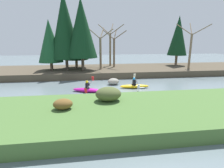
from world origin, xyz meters
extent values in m
plane|color=slate|center=(0.00, 0.00, 0.00)|extent=(90.00, 90.00, 0.00)
cube|color=#476B33|center=(0.00, -5.74, 0.36)|extent=(44.00, 5.85, 0.72)
cube|color=#4C4233|center=(0.00, 9.02, 0.38)|extent=(44.00, 8.27, 0.76)
cylinder|color=brown|center=(-6.44, 8.08, 1.25)|extent=(0.36, 0.36, 0.99)
cone|color=#194C28|center=(-6.44, 8.08, 4.29)|extent=(2.93, 2.93, 5.09)
cylinder|color=brown|center=(-4.56, 8.16, 1.44)|extent=(0.36, 0.36, 1.37)
cone|color=#0F3319|center=(-4.56, 8.16, 6.06)|extent=(3.75, 3.75, 7.87)
cylinder|color=brown|center=(-3.46, 9.63, 1.31)|extent=(0.36, 0.36, 1.11)
cone|color=#143D1E|center=(-3.46, 9.63, 4.19)|extent=(3.25, 3.25, 4.65)
cylinder|color=brown|center=(-2.55, 7.35, 1.54)|extent=(0.36, 0.36, 1.57)
cone|color=#0F3319|center=(-2.55, 7.35, 5.77)|extent=(3.65, 3.65, 6.89)
cylinder|color=brown|center=(11.19, 10.15, 1.52)|extent=(0.36, 0.36, 1.52)
cone|color=#0F3319|center=(11.19, 10.15, 5.07)|extent=(2.78, 2.78, 5.58)
cylinder|color=#7A664C|center=(-0.29, 7.92, 2.75)|extent=(0.28, 0.28, 3.99)
cylinder|color=#7A664C|center=(-0.98, 8.49, 5.22)|extent=(1.50, 1.28, 1.35)
cylinder|color=#7A664C|center=(0.43, 7.31, 5.14)|extent=(1.57, 1.34, 1.19)
cylinder|color=#7A664C|center=(-0.01, 8.71, 5.30)|extent=(0.70, 1.68, 1.49)
cylinder|color=#7A664C|center=(1.37, 11.19, 3.07)|extent=(0.28, 0.28, 4.63)
cylinder|color=#7A664C|center=(0.57, 11.87, 5.97)|extent=(1.72, 1.47, 1.55)
cylinder|color=#7A664C|center=(2.21, 10.49, 5.87)|extent=(1.80, 1.54, 1.37)
cylinder|color=#7A664C|center=(1.70, 12.11, 6.06)|extent=(0.79, 1.94, 1.72)
cylinder|color=brown|center=(1.71, 9.72, 2.73)|extent=(0.28, 0.28, 3.95)
cylinder|color=brown|center=(1.03, 10.29, 5.17)|extent=(1.48, 1.27, 1.33)
cylinder|color=brown|center=(2.43, 9.12, 5.09)|extent=(1.55, 1.33, 1.18)
cylinder|color=brown|center=(2.00, 10.50, 5.25)|extent=(0.70, 1.67, 1.48)
cylinder|color=#7A664C|center=(11.42, 7.08, 2.99)|extent=(0.28, 0.28, 4.47)
cylinder|color=#7A664C|center=(10.65, 7.73, 5.79)|extent=(1.66, 1.42, 1.50)
cylinder|color=#7A664C|center=(12.24, 6.39, 5.70)|extent=(1.75, 1.49, 1.33)
cylinder|color=#7A664C|center=(11.74, 7.96, 5.87)|extent=(0.77, 1.88, 1.67)
ellipsoid|color=brown|center=(-3.31, -5.51, 0.99)|extent=(1.02, 0.85, 0.56)
ellipsoid|color=#4C562D|center=(-0.75, -4.47, 1.14)|extent=(1.56, 1.30, 0.84)
ellipsoid|color=yellow|center=(2.31, 0.81, 0.17)|extent=(2.73, 0.77, 0.34)
cone|color=yellow|center=(3.55, 0.73, 0.19)|extent=(0.36, 0.22, 0.20)
cylinder|color=black|center=(2.26, 0.81, 0.31)|extent=(0.51, 0.51, 0.08)
cylinder|color=black|center=(2.26, 0.81, 0.56)|extent=(0.32, 0.32, 0.42)
sphere|color=#1E89D1|center=(2.26, 0.81, 0.89)|extent=(0.24, 0.24, 0.23)
cylinder|color=black|center=(2.37, 1.04, 0.65)|extent=(0.10, 0.23, 0.35)
cylinder|color=black|center=(2.34, 0.57, 0.65)|extent=(0.10, 0.23, 0.35)
cylinder|color=black|center=(2.49, 0.80, 0.69)|extent=(0.16, 1.91, 0.65)
cube|color=white|center=(2.55, 1.75, 1.00)|extent=(0.21, 0.17, 0.41)
cube|color=white|center=(2.43, -0.15, 0.38)|extent=(0.21, 0.17, 0.41)
ellipsoid|color=white|center=(2.86, 0.77, 0.09)|extent=(1.14, 0.77, 0.18)
ellipsoid|color=#C61999|center=(-2.02, 0.07, 0.17)|extent=(2.74, 1.47, 0.34)
cone|color=#C61999|center=(-0.85, -0.35, 0.19)|extent=(0.40, 0.31, 0.20)
cylinder|color=black|center=(-2.06, 0.09, 0.31)|extent=(0.61, 0.61, 0.08)
cylinder|color=black|center=(-2.06, 0.09, 0.56)|extent=(0.38, 0.38, 0.42)
sphere|color=yellow|center=(-2.06, 0.09, 0.89)|extent=(0.29, 0.29, 0.23)
cylinder|color=black|center=(-1.89, 0.28, 0.65)|extent=(0.16, 0.24, 0.35)
cylinder|color=black|center=(-2.05, -0.17, 0.65)|extent=(0.16, 0.24, 0.35)
cylinder|color=black|center=(-1.85, 0.01, 0.69)|extent=(0.68, 1.81, 0.65)
cube|color=red|center=(-1.53, 0.91, 1.00)|extent=(0.24, 0.22, 0.41)
cube|color=red|center=(-2.16, -0.89, 0.38)|extent=(0.24, 0.22, 0.41)
ellipsoid|color=gray|center=(0.56, 2.42, 0.32)|extent=(1.15, 0.90, 0.65)
camera|label=1|loc=(-1.92, -14.53, 4.20)|focal=28.00mm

